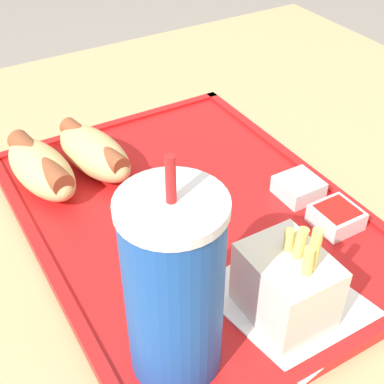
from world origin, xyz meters
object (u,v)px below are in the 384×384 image
(hot_dog_near, at_px, (94,151))
(sauce_cup_ketchup, at_px, (336,217))
(soda_cup, at_px, (174,289))
(sauce_cup_mayo, at_px, (299,187))
(hot_dog_far, at_px, (41,167))
(fries_carton, at_px, (287,286))

(hot_dog_near, relative_size, sauce_cup_ketchup, 3.00)
(soda_cup, distance_m, hot_dog_near, 0.29)
(soda_cup, xyz_separation_m, sauce_cup_ketchup, (0.06, -0.23, -0.07))
(soda_cup, height_order, sauce_cup_ketchup, soda_cup)
(soda_cup, relative_size, sauce_cup_ketchup, 4.45)
(sauce_cup_mayo, bearing_deg, soda_cup, 117.62)
(hot_dog_far, xyz_separation_m, sauce_cup_mayo, (-0.17, -0.24, -0.01))
(soda_cup, relative_size, hot_dog_far, 1.50)
(soda_cup, bearing_deg, fries_carton, -94.53)
(fries_carton, bearing_deg, hot_dog_near, 11.34)
(soda_cup, bearing_deg, hot_dog_near, -9.27)
(hot_dog_near, relative_size, sauce_cup_mayo, 3.00)
(hot_dog_near, bearing_deg, soda_cup, 170.73)
(fries_carton, relative_size, sauce_cup_ketchup, 2.41)
(fries_carton, xyz_separation_m, sauce_cup_ketchup, (0.07, -0.12, -0.02))
(hot_dog_near, height_order, sauce_cup_ketchup, hot_dog_near)
(soda_cup, bearing_deg, hot_dog_far, 3.85)
(soda_cup, xyz_separation_m, hot_dog_far, (0.28, 0.02, -0.06))
(sauce_cup_mayo, xyz_separation_m, sauce_cup_ketchup, (-0.06, -0.00, 0.00))
(hot_dog_far, bearing_deg, fries_carton, -157.00)
(fries_carton, relative_size, sauce_cup_mayo, 2.41)
(hot_dog_far, relative_size, hot_dog_near, 0.99)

